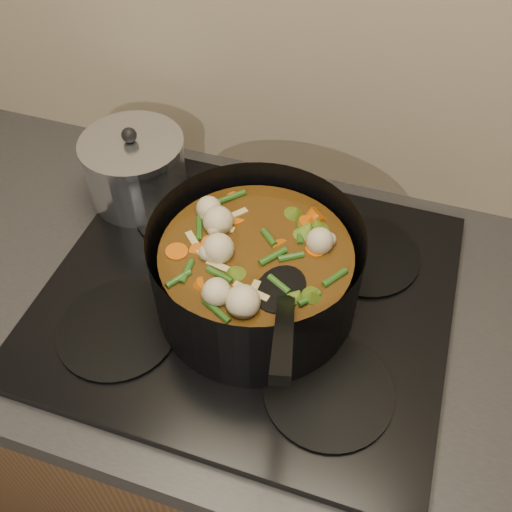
% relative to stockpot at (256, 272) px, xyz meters
% --- Properties ---
extents(counter, '(2.64, 0.64, 0.91)m').
position_rel_stockpot_xyz_m(counter, '(-0.02, 0.01, -0.54)').
color(counter, brown).
rests_on(counter, ground).
extents(stovetop, '(0.62, 0.54, 0.03)m').
position_rel_stockpot_xyz_m(stovetop, '(-0.02, 0.01, -0.08)').
color(stovetop, black).
rests_on(stovetop, counter).
extents(stockpot, '(0.31, 0.40, 0.22)m').
position_rel_stockpot_xyz_m(stockpot, '(0.00, 0.00, 0.00)').
color(stockpot, black).
rests_on(stockpot, stovetop).
extents(saucepan, '(0.18, 0.18, 0.15)m').
position_rel_stockpot_xyz_m(saucepan, '(-0.28, 0.16, -0.01)').
color(saucepan, silver).
rests_on(saucepan, stovetop).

